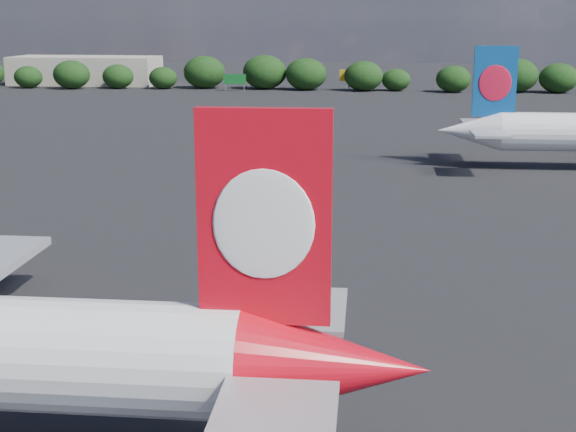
# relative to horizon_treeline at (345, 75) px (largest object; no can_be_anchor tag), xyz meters

# --- Properties ---
(ground) EXTENTS (500.00, 500.00, 0.00)m
(ground) POSITION_rel_horizon_treeline_xyz_m (-11.02, -121.18, -4.02)
(ground) COLOR black
(ground) RESTS_ON ground
(terminal_building) EXTENTS (42.00, 16.00, 8.00)m
(terminal_building) POSITION_rel_horizon_treeline_xyz_m (-76.02, 10.82, -0.02)
(terminal_building) COLOR #9F9789
(terminal_building) RESTS_ON ground
(highway_sign) EXTENTS (6.00, 0.30, 4.50)m
(highway_sign) POSITION_rel_horizon_treeline_xyz_m (-29.02, -5.18, -0.89)
(highway_sign) COLOR #125C22
(highway_sign) RESTS_ON ground
(billboard_yellow) EXTENTS (5.00, 0.30, 5.50)m
(billboard_yellow) POSITION_rel_horizon_treeline_xyz_m (0.98, 0.82, -0.15)
(billboard_yellow) COLOR gold
(billboard_yellow) RESTS_ON ground
(horizon_treeline) EXTENTS (206.03, 15.07, 9.20)m
(horizon_treeline) POSITION_rel_horizon_treeline_xyz_m (0.00, 0.00, 0.00)
(horizon_treeline) COLOR black
(horizon_treeline) RESTS_ON ground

